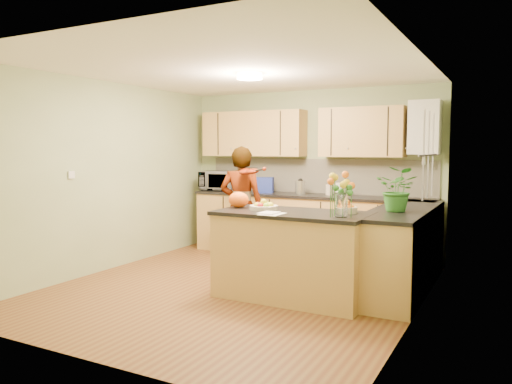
% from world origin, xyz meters
% --- Properties ---
extents(floor, '(4.50, 4.50, 0.00)m').
position_xyz_m(floor, '(0.00, 0.00, 0.00)').
color(floor, brown).
rests_on(floor, ground).
extents(ceiling, '(4.00, 4.50, 0.02)m').
position_xyz_m(ceiling, '(0.00, 0.00, 2.50)').
color(ceiling, white).
rests_on(ceiling, wall_back).
extents(wall_back, '(4.00, 0.02, 2.50)m').
position_xyz_m(wall_back, '(0.00, 2.25, 1.25)').
color(wall_back, gray).
rests_on(wall_back, floor).
extents(wall_front, '(4.00, 0.02, 2.50)m').
position_xyz_m(wall_front, '(0.00, -2.25, 1.25)').
color(wall_front, gray).
rests_on(wall_front, floor).
extents(wall_left, '(0.02, 4.50, 2.50)m').
position_xyz_m(wall_left, '(-2.00, 0.00, 1.25)').
color(wall_left, gray).
rests_on(wall_left, floor).
extents(wall_right, '(0.02, 4.50, 2.50)m').
position_xyz_m(wall_right, '(2.00, 0.00, 1.25)').
color(wall_right, gray).
rests_on(wall_right, floor).
extents(back_counter, '(3.64, 0.62, 0.94)m').
position_xyz_m(back_counter, '(0.10, 1.95, 0.47)').
color(back_counter, '#B58848').
rests_on(back_counter, floor).
extents(right_counter, '(0.62, 2.24, 0.94)m').
position_xyz_m(right_counter, '(1.70, 0.85, 0.47)').
color(right_counter, '#B58848').
rests_on(right_counter, floor).
extents(splashback, '(3.60, 0.02, 0.52)m').
position_xyz_m(splashback, '(0.10, 2.23, 1.20)').
color(splashback, beige).
rests_on(splashback, back_counter).
extents(upper_cabinets, '(3.20, 0.34, 0.70)m').
position_xyz_m(upper_cabinets, '(-0.18, 2.08, 1.85)').
color(upper_cabinets, '#B58848').
rests_on(upper_cabinets, wall_back).
extents(boiler, '(0.40, 0.30, 0.86)m').
position_xyz_m(boiler, '(1.70, 2.09, 1.90)').
color(boiler, silver).
rests_on(boiler, wall_back).
extents(window_right, '(0.01, 1.30, 1.05)m').
position_xyz_m(window_right, '(1.99, 0.60, 1.55)').
color(window_right, silver).
rests_on(window_right, wall_right).
extents(light_switch, '(0.02, 0.09, 0.09)m').
position_xyz_m(light_switch, '(-1.99, -0.60, 1.30)').
color(light_switch, silver).
rests_on(light_switch, wall_left).
extents(ceiling_lamp, '(0.30, 0.30, 0.07)m').
position_xyz_m(ceiling_lamp, '(0.00, 0.30, 2.46)').
color(ceiling_lamp, '#FFEABF').
rests_on(ceiling_lamp, ceiling).
extents(peninsula_island, '(1.64, 0.84, 0.94)m').
position_xyz_m(peninsula_island, '(0.70, -0.02, 0.47)').
color(peninsula_island, '#B58848').
rests_on(peninsula_island, floor).
extents(fruit_dish, '(0.31, 0.31, 0.11)m').
position_xyz_m(fruit_dish, '(0.35, -0.02, 0.99)').
color(fruit_dish, beige).
rests_on(fruit_dish, peninsula_island).
extents(orange_bowl, '(0.22, 0.22, 0.13)m').
position_xyz_m(orange_bowl, '(1.25, 0.13, 1.00)').
color(orange_bowl, beige).
rests_on(orange_bowl, peninsula_island).
extents(flower_vase, '(0.29, 0.29, 0.53)m').
position_xyz_m(flower_vase, '(1.30, -0.20, 1.29)').
color(flower_vase, silver).
rests_on(flower_vase, peninsula_island).
extents(orange_bag, '(0.25, 0.21, 0.18)m').
position_xyz_m(orange_bag, '(0.00, 0.03, 1.03)').
color(orange_bag, '#FF6215').
rests_on(orange_bag, peninsula_island).
extents(papers, '(0.21, 0.29, 0.01)m').
position_xyz_m(papers, '(0.60, -0.32, 0.95)').
color(papers, white).
rests_on(papers, peninsula_island).
extents(violinist, '(0.68, 0.53, 1.65)m').
position_xyz_m(violinist, '(-0.49, 0.98, 0.83)').
color(violinist, tan).
rests_on(violinist, floor).
extents(violin, '(0.71, 0.62, 0.18)m').
position_xyz_m(violin, '(-0.29, 0.76, 1.32)').
color(violin, '#540E05').
rests_on(violin, violinist).
extents(microwave, '(0.63, 0.49, 0.31)m').
position_xyz_m(microwave, '(-1.47, 1.95, 1.10)').
color(microwave, silver).
rests_on(microwave, back_counter).
extents(blue_box, '(0.35, 0.30, 0.24)m').
position_xyz_m(blue_box, '(-0.64, 1.93, 1.06)').
color(blue_box, navy).
rests_on(blue_box, back_counter).
extents(kettle, '(0.15, 0.15, 0.27)m').
position_xyz_m(kettle, '(-0.02, 1.92, 1.05)').
color(kettle, silver).
rests_on(kettle, back_counter).
extents(jar_cream, '(0.12, 0.12, 0.15)m').
position_xyz_m(jar_cream, '(0.40, 1.99, 1.02)').
color(jar_cream, beige).
rests_on(jar_cream, back_counter).
extents(jar_white, '(0.16, 0.16, 0.19)m').
position_xyz_m(jar_white, '(0.59, 1.92, 1.03)').
color(jar_white, silver).
rests_on(jar_white, back_counter).
extents(potted_plant, '(0.48, 0.43, 0.49)m').
position_xyz_m(potted_plant, '(1.70, 0.52, 1.18)').
color(potted_plant, '#2C7025').
rests_on(potted_plant, right_counter).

